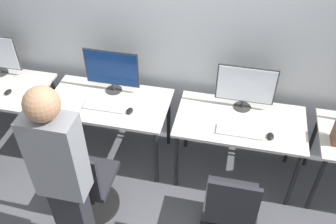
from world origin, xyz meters
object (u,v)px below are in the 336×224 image
(office_chair_left, at_px, (87,186))
(person_left, at_px, (62,176))
(mouse_left, at_px, (130,111))
(monitor_left, at_px, (112,70))
(mouse_right, at_px, (270,136))
(mouse_far_left, at_px, (8,92))
(monitor_right, at_px, (246,87))
(keyboard_right, at_px, (240,132))
(office_chair_right, at_px, (230,211))
(keyboard_left, at_px, (105,107))

(office_chair_left, xyz_separation_m, person_left, (0.04, -0.37, 0.59))
(mouse_left, bearing_deg, monitor_left, 131.14)
(monitor_left, xyz_separation_m, mouse_right, (1.54, -0.35, -0.23))
(mouse_far_left, bearing_deg, monitor_right, 7.00)
(keyboard_right, bearing_deg, monitor_right, 90.00)
(mouse_left, xyz_separation_m, keyboard_right, (1.02, -0.06, -0.01))
(mouse_left, bearing_deg, person_left, -100.44)
(keyboard_right, bearing_deg, mouse_far_left, 178.19)
(monitor_left, xyz_separation_m, person_left, (0.07, -1.29, -0.03))
(mouse_far_left, xyz_separation_m, office_chair_right, (2.30, -0.64, -0.39))
(monitor_left, distance_m, monitor_right, 1.28)
(keyboard_left, distance_m, keyboard_right, 1.28)
(mouse_far_left, distance_m, person_left, 1.50)
(keyboard_left, relative_size, person_left, 0.23)
(person_left, relative_size, monitor_right, 3.20)
(mouse_right, height_order, office_chair_right, office_chair_right)
(monitor_left, height_order, mouse_right, monitor_left)
(mouse_left, xyz_separation_m, office_chair_left, (-0.23, -0.63, -0.39))
(keyboard_right, height_order, mouse_right, mouse_right)
(keyboard_left, bearing_deg, mouse_right, -2.81)
(monitor_left, relative_size, person_left, 0.31)
(monitor_left, xyz_separation_m, monitor_right, (1.28, 0.01, 0.00))
(mouse_left, bearing_deg, keyboard_left, 176.58)
(mouse_far_left, relative_size, office_chair_right, 0.10)
(keyboard_left, relative_size, mouse_right, 4.47)
(mouse_left, xyz_separation_m, person_left, (-0.18, -1.00, 0.20))
(mouse_far_left, relative_size, monitor_left, 0.17)
(mouse_left, xyz_separation_m, monitor_right, (1.02, 0.30, 0.23))
(office_chair_left, bearing_deg, person_left, -83.30)
(keyboard_left, xyz_separation_m, mouse_left, (0.25, -0.01, 0.01))
(office_chair_right, bearing_deg, mouse_right, 65.24)
(person_left, distance_m, mouse_right, 1.76)
(monitor_left, bearing_deg, keyboard_right, -15.05)
(mouse_far_left, xyz_separation_m, office_chair_left, (1.04, -0.65, -0.39))
(mouse_far_left, height_order, keyboard_left, mouse_far_left)
(keyboard_right, bearing_deg, monitor_left, 164.95)
(keyboard_left, distance_m, mouse_right, 1.54)
(mouse_far_left, height_order, monitor_left, monitor_left)
(person_left, xyz_separation_m, monitor_right, (1.21, 1.30, 0.03))
(office_chair_right, bearing_deg, keyboard_right, 90.77)
(mouse_far_left, height_order, keyboard_right, mouse_far_left)
(office_chair_left, relative_size, mouse_right, 9.78)
(keyboard_left, relative_size, monitor_right, 0.75)
(monitor_left, height_order, person_left, person_left)
(office_chair_right, bearing_deg, office_chair_left, -179.45)
(mouse_far_left, bearing_deg, keyboard_left, -0.10)
(mouse_far_left, xyz_separation_m, monitor_left, (1.01, 0.27, 0.23))
(monitor_left, bearing_deg, mouse_right, -12.73)
(monitor_left, xyz_separation_m, keyboard_right, (1.28, -0.34, -0.24))
(mouse_right, bearing_deg, monitor_left, 167.27)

